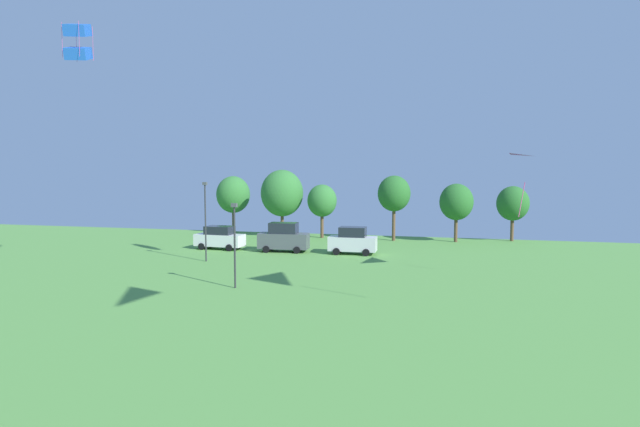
% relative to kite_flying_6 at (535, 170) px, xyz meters
% --- Properties ---
extents(kite_flying_6, '(1.99, 2.57, 3.30)m').
position_rel_kite_flying_6_xyz_m(kite_flying_6, '(0.00, 0.00, 0.00)').
color(kite_flying_6, purple).
extents(kite_flying_7, '(1.87, 1.97, 2.74)m').
position_rel_kite_flying_6_xyz_m(kite_flying_7, '(-30.39, -5.30, 8.83)').
color(kite_flying_7, blue).
extents(parked_car_leftmost, '(4.77, 2.16, 2.22)m').
position_rel_kite_flying_6_xyz_m(parked_car_leftmost, '(-26.48, 8.15, -6.25)').
color(parked_car_leftmost, silver).
rests_on(parked_car_leftmost, ground).
extents(parked_car_second_from_left, '(4.72, 2.23, 2.70)m').
position_rel_kite_flying_6_xyz_m(parked_car_second_from_left, '(-20.06, 8.13, -6.05)').
color(parked_car_second_from_left, '#4C5156').
rests_on(parked_car_second_from_left, ground).
extents(parked_car_third_from_left, '(4.28, 2.00, 2.45)m').
position_rel_kite_flying_6_xyz_m(parked_car_third_from_left, '(-13.65, 8.31, -6.16)').
color(parked_car_third_from_left, silver).
rests_on(parked_car_third_from_left, ground).
extents(light_post_0, '(0.36, 0.20, 6.48)m').
position_rel_kite_flying_6_xyz_m(light_post_0, '(-24.62, 1.72, -3.71)').
color(light_post_0, '#2D2D33').
rests_on(light_post_0, ground).
extents(light_post_1, '(0.36, 0.20, 5.31)m').
position_rel_kite_flying_6_xyz_m(light_post_1, '(-18.34, -6.67, -4.31)').
color(light_post_1, '#2D2D33').
rests_on(light_post_1, ground).
extents(treeline_tree_0, '(4.09, 4.09, 6.92)m').
position_rel_kite_flying_6_xyz_m(treeline_tree_0, '(-30.92, 21.32, -2.70)').
color(treeline_tree_0, brown).
rests_on(treeline_tree_0, ground).
extents(treeline_tree_1, '(4.87, 4.87, 7.66)m').
position_rel_kite_flying_6_xyz_m(treeline_tree_1, '(-23.91, 19.20, -2.39)').
color(treeline_tree_1, brown).
rests_on(treeline_tree_1, ground).
extents(treeline_tree_2, '(3.30, 3.30, 6.00)m').
position_rel_kite_flying_6_xyz_m(treeline_tree_2, '(-19.11, 18.92, -3.19)').
color(treeline_tree_2, brown).
rests_on(treeline_tree_2, ground).
extents(treeline_tree_3, '(3.49, 3.49, 7.00)m').
position_rel_kite_flying_6_xyz_m(treeline_tree_3, '(-11.05, 18.50, -2.31)').
color(treeline_tree_3, brown).
rests_on(treeline_tree_3, ground).
extents(treeline_tree_4, '(3.49, 3.49, 6.16)m').
position_rel_kite_flying_6_xyz_m(treeline_tree_4, '(-4.58, 18.98, -3.14)').
color(treeline_tree_4, brown).
rests_on(treeline_tree_4, ground).
extents(treeline_tree_5, '(3.35, 3.35, 5.89)m').
position_rel_kite_flying_6_xyz_m(treeline_tree_5, '(1.26, 21.20, -3.33)').
color(treeline_tree_5, brown).
rests_on(treeline_tree_5, ground).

